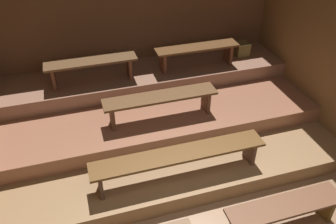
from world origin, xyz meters
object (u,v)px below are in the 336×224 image
at_px(bench_upper_left, 91,65).
at_px(wooden_crate_upper, 241,49).
at_px(bench_lower_center, 179,157).
at_px(bench_upper_right, 197,51).
at_px(bench_middle_center, 160,100).
at_px(bench_floor_right, 285,210).

height_order(bench_upper_left, wooden_crate_upper, bench_upper_left).
distance_m(bench_lower_center, wooden_crate_upper, 2.92).
xyz_separation_m(bench_upper_right, wooden_crate_upper, (0.98, 0.20, -0.19)).
bearing_deg(bench_upper_right, bench_middle_center, -134.29).
bearing_deg(bench_lower_center, bench_upper_left, 113.13).
xyz_separation_m(bench_upper_left, bench_upper_right, (1.80, 0.00, 0.00)).
relative_size(bench_floor_right, bench_upper_left, 1.00).
bearing_deg(bench_middle_center, bench_upper_right, 45.71).
bearing_deg(bench_upper_left, bench_floor_right, -57.68).
bearing_deg(wooden_crate_upper, bench_lower_center, -132.04).
height_order(bench_lower_center, bench_middle_center, bench_middle_center).
xyz_separation_m(bench_middle_center, bench_upper_left, (-0.88, 0.95, 0.24)).
relative_size(bench_lower_center, wooden_crate_upper, 9.37).
xyz_separation_m(bench_middle_center, bench_upper_right, (0.93, 0.95, 0.24)).
height_order(bench_floor_right, wooden_crate_upper, wooden_crate_upper).
distance_m(bench_middle_center, bench_upper_right, 1.35).
bearing_deg(bench_middle_center, bench_upper_left, 132.68).
bearing_deg(bench_upper_left, bench_lower_center, -66.87).
bearing_deg(bench_floor_right, bench_upper_right, 90.88).
relative_size(bench_floor_right, bench_upper_right, 1.00).
height_order(bench_lower_center, wooden_crate_upper, wooden_crate_upper).
xyz_separation_m(bench_lower_center, bench_upper_right, (0.97, 1.96, 0.48)).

